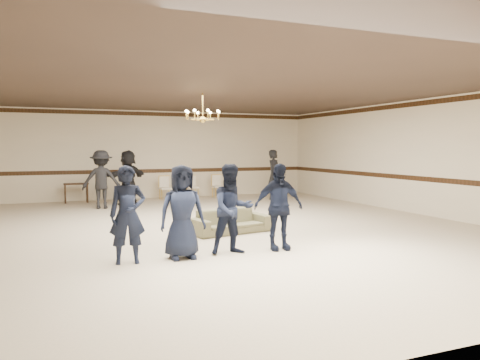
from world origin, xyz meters
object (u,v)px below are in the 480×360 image
Objects in this scene: settee at (230,221)px; banquet_chair_left at (165,188)px; boy_a at (128,215)px; chandelier at (203,106)px; adult_mid at (128,177)px; banquet_chair_right at (218,186)px; boy_d at (278,207)px; adult_right at (274,175)px; boy_c at (232,209)px; adult_left at (101,179)px; boy_b at (182,212)px; banquet_chair_mid at (192,187)px; console_table at (76,193)px.

banquet_chair_left is (0.17, 6.96, 0.16)m from settee.
boy_a is 9.25m from banquet_chair_left.
chandelier reaches higher than adult_mid.
banquet_chair_right is (4.65, 8.86, -0.37)m from boy_a.
adult_right is at bearing 69.43° from boy_d.
boy_c is (-0.60, -3.58, -2.09)m from chandelier.
adult_left is 1.14m from adult_mid.
boy_b is 7.89m from adult_mid.
banquet_chair_mid is at bearing -142.52° from adult_left.
console_table is (-1.55, 1.17, -0.56)m from adult_mid.
banquet_chair_mid is at bearing 117.57° from adult_right.
boy_d is 8.31m from adult_right.
adult_right reaches higher than banquet_chair_left.
settee is (1.58, 1.90, -0.53)m from boy_b.
chandelier is 6.63m from console_table.
banquet_chair_mid is (1.17, 6.96, 0.16)m from settee.
boy_c reaches higher than banquet_chair_mid.
banquet_chair_right is at bearing -148.01° from adult_left.
adult_right is 3.93m from banquet_chair_left.
banquet_chair_right is (2.25, 5.27, -2.46)m from chandelier.
console_table is (-1.25, 9.06, -0.46)m from boy_b.
banquet_chair_mid is (2.45, 0.97, -0.47)m from adult_mid.
console_table is at bearing -59.86° from adult_left.
console_table is (-2.75, 5.47, -2.54)m from chandelier.
boy_a and boy_c have the same top height.
boy_c is 0.90× the size of settee.
banquet_chair_left is at bearing 78.91° from boy_a.
console_table is at bearing 97.78° from boy_a.
adult_right is at bearing -26.35° from banquet_chair_left.
boy_a is 1.89× the size of banquet_chair_right.
banquet_chair_right is at bearing 105.19° from adult_right.
adult_mid and adult_right have the same top height.
boy_a is 0.89× the size of adult_mid.
adult_mid reaches higher than settee.
adult_left is at bearing 147.76° from adult_right.
boy_a is 0.89× the size of adult_right.
boy_a is (-2.40, -3.58, -2.09)m from chandelier.
boy_b is at bearing -179.29° from boy_c.
console_table is at bearing 113.71° from boy_d.
adult_right is at bearing 141.59° from adult_mid.
adult_mid reaches higher than console_table.
boy_a is at bearing 98.64° from adult_left.
boy_d is (0.30, -3.58, -2.09)m from chandelier.
adult_mid is at bearing 140.42° from adult_right.
chandelier reaches higher than banquet_chair_right.
boy_b is 1.89× the size of banquet_chair_left.
adult_left is at bearing -72.83° from console_table.
adult_right is (4.50, 7.49, 0.10)m from boy_c.
adult_left is 3.77m from banquet_chair_mid.
boy_d is 1.89× the size of banquet_chair_mid.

